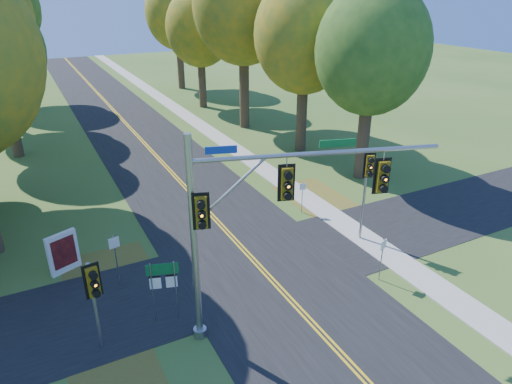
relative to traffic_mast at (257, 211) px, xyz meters
name	(u,v)px	position (x,y,z in m)	size (l,w,h in m)	color
ground	(280,289)	(2.13, 1.86, -5.17)	(160.00, 160.00, 0.00)	#30561E
road_main	(280,288)	(2.13, 1.86, -5.16)	(8.00, 160.00, 0.02)	black
road_cross	(259,266)	(2.13, 3.86, -5.16)	(60.00, 6.00, 0.02)	black
centerline_left	(278,289)	(2.03, 1.86, -5.15)	(0.10, 160.00, 0.01)	gold
centerline_right	(282,288)	(2.23, 1.86, -5.15)	(0.10, 160.00, 0.01)	gold
sidewalk_east	(387,254)	(8.33, 1.86, -5.14)	(1.60, 160.00, 0.06)	#9E998E
leaf_patch_w_near	(112,281)	(-4.37, 5.86, -5.17)	(4.00, 6.00, 0.00)	brown
leaf_patch_e	(327,205)	(8.93, 7.86, -5.17)	(3.50, 8.00, 0.00)	brown
tree_e_a	(372,51)	(13.69, 10.63, 3.36)	(7.20, 7.20, 12.73)	#38281C
tree_e_b	(305,35)	(13.10, 17.44, 3.72)	(7.60, 7.60, 13.33)	#38281C
tree_e_c	(244,6)	(12.01, 25.55, 5.49)	(8.80, 8.80, 15.79)	#38281C
tree_e_d	(200,28)	(11.39, 34.73, 3.06)	(7.00, 7.00, 12.32)	#38281C
tree_e_e	(177,13)	(12.60, 45.44, 4.02)	(7.80, 7.80, 13.74)	#38281C
traffic_mast	(257,211)	(0.00, 0.00, 0.00)	(8.51, 2.87, 8.05)	gray
east_signal_pole	(368,175)	(8.02, 3.53, -1.46)	(0.53, 0.65, 4.90)	gray
ped_signal_pole	(93,287)	(-5.48, 1.63, -2.40)	(0.59, 0.68, 3.73)	#9B9EA4
route_sign_cluster	(163,280)	(-2.90, 2.25, -3.30)	(1.20, 0.40, 2.66)	gray
info_kiosk	(63,253)	(-6.09, 7.67, -4.17)	(1.41, 0.74, 2.01)	silver
reg_sign_e_north	(302,192)	(7.00, 7.71, -3.84)	(0.37, 0.13, 1.95)	gray
reg_sign_e_south	(383,252)	(6.49, 0.37, -3.70)	(0.40, 0.16, 2.15)	gray
reg_sign_w	(115,251)	(-4.09, 5.51, -3.49)	(0.47, 0.13, 2.46)	gray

